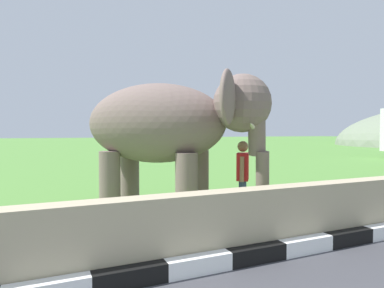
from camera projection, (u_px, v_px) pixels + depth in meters
striped_curb at (91, 284)px, 3.76m from camera, size 16.20×0.20×0.24m
barrier_parapet at (250, 222)px, 4.97m from camera, size 28.00×0.36×1.00m
elephant at (171, 126)px, 7.02m from camera, size 3.90×3.75×3.00m
person_handler at (243, 175)px, 7.07m from camera, size 0.47×0.60×1.66m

